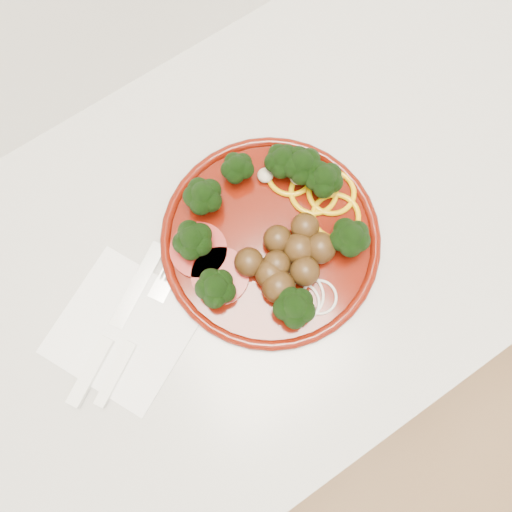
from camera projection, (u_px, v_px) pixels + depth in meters
counter at (206, 326)px, 1.09m from camera, size 2.40×0.60×0.90m
plate at (272, 234)px, 0.65m from camera, size 0.29×0.29×0.06m
napkin at (124, 329)px, 0.64m from camera, size 0.22×0.22×0.00m
knife at (106, 343)px, 0.63m from camera, size 0.21×0.13×0.01m
fork at (125, 356)px, 0.63m from camera, size 0.18×0.12×0.01m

